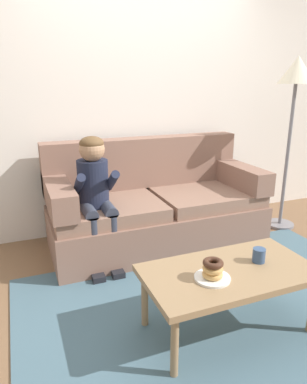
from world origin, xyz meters
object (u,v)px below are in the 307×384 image
at_px(donut, 212,274).
at_px(toy_controller, 246,273).
at_px(coffee_table, 230,276).
at_px(mug, 259,255).
at_px(person_child, 95,189).
at_px(couch, 155,208).
at_px(floor_lamp, 295,86).

height_order(donut, toy_controller, donut).
height_order(coffee_table, mug, mug).
distance_m(person_child, donut, 1.31).
relative_size(couch, floor_lamp, 1.13).
height_order(mug, floor_lamp, floor_lamp).
bearing_deg(donut, couch, 81.28).
distance_m(mug, toy_controller, 0.72).
height_order(coffee_table, person_child, person_child).
bearing_deg(couch, coffee_table, -92.69).
xyz_separation_m(donut, toy_controller, (0.67, 0.55, -0.44)).
distance_m(donut, toy_controller, 0.97).
relative_size(mug, toy_controller, 0.40).
distance_m(coffee_table, floor_lamp, 2.23).
distance_m(coffee_table, mug, 0.24).
xyz_separation_m(donut, mug, (0.38, 0.07, 0.01)).
relative_size(donut, floor_lamp, 0.07).
bearing_deg(toy_controller, donut, -142.99).
xyz_separation_m(person_child, mug, (0.77, -1.16, -0.20)).
bearing_deg(couch, person_child, -160.96).
bearing_deg(donut, mug, 10.57).
bearing_deg(mug, donut, -169.43).
xyz_separation_m(coffee_table, mug, (0.22, 0.02, 0.09)).
bearing_deg(floor_lamp, person_child, -178.17).
xyz_separation_m(coffee_table, donut, (-0.16, -0.05, 0.08)).
bearing_deg(couch, floor_lamp, -5.83).
xyz_separation_m(donut, floor_lamp, (1.66, 1.29, 1.02)).
bearing_deg(mug, person_child, 123.72).
bearing_deg(toy_controller, floor_lamp, 34.49).
bearing_deg(couch, mug, -83.42).
xyz_separation_m(mug, floor_lamp, (1.28, 1.22, 1.00)).
distance_m(couch, toy_controller, 1.05).
relative_size(coffee_table, person_child, 0.97).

